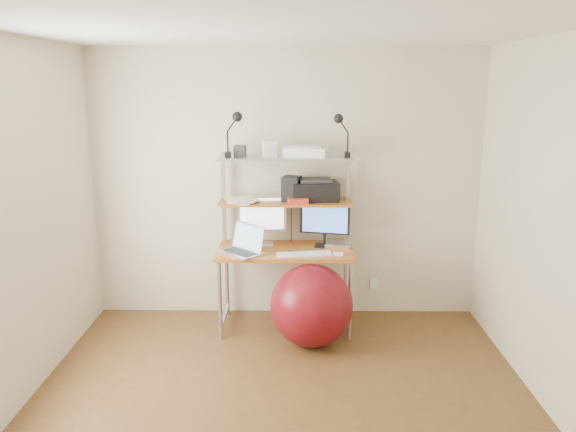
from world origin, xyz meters
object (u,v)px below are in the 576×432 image
monitor_silver (262,217)px  monitor_black (325,222)px  printer (315,190)px  exercise_ball (312,305)px  laptop (244,247)px

monitor_silver → monitor_black: monitor_silver is taller
printer → exercise_ball: 1.04m
laptop → printer: printer is taller
laptop → exercise_ball: (0.58, -0.24, -0.44)m
monitor_black → laptop: 0.76m
monitor_silver → monitor_black: size_ratio=1.07×
laptop → printer: size_ratio=1.05×
monitor_silver → exercise_ball: monitor_silver is taller
laptop → exercise_ball: bearing=19.7°
printer → monitor_black: bearing=-42.3°
monitor_black → printer: 0.30m
laptop → monitor_silver: bearing=103.6°
monitor_silver → laptop: (-0.14, -0.26, -0.21)m
monitor_black → laptop: size_ratio=0.99×
monitor_silver → laptop: size_ratio=1.06×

